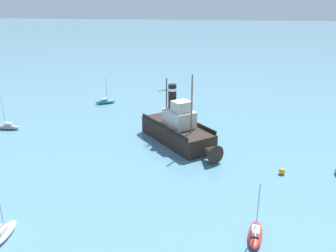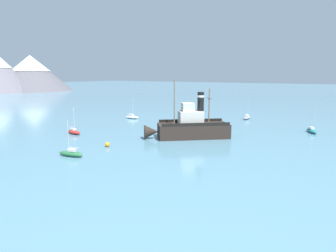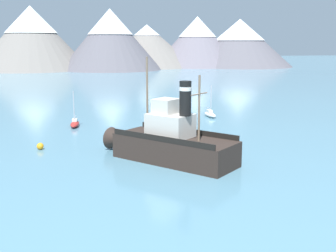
# 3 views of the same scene
# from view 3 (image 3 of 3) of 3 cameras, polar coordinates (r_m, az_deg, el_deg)

# --- Properties ---
(ground_plane) EXTENTS (600.00, 600.00, 0.00)m
(ground_plane) POSITION_cam_3_polar(r_m,az_deg,el_deg) (41.42, 1.18, -4.49)
(ground_plane) COLOR teal
(mountain_ridge) EXTENTS (197.14, 61.05, 31.42)m
(mountain_ridge) POSITION_cam_3_polar(r_m,az_deg,el_deg) (191.43, -9.21, 11.47)
(mountain_ridge) COLOR slate
(mountain_ridge) RESTS_ON ground
(old_tugboat) EXTENTS (11.90, 13.15, 9.90)m
(old_tugboat) POSITION_cam_3_polar(r_m,az_deg,el_deg) (40.43, 0.18, -2.20)
(old_tugboat) COLOR #2D231E
(old_tugboat) RESTS_ON ground
(sailboat_red) EXTENTS (1.59, 3.91, 4.90)m
(sailboat_red) POSITION_cam_3_polar(r_m,az_deg,el_deg) (58.58, -12.51, 0.34)
(sailboat_red) COLOR #B22823
(sailboat_red) RESTS_ON ground
(sailboat_white) EXTENTS (1.29, 3.85, 4.90)m
(sailboat_white) POSITION_cam_3_polar(r_m,az_deg,el_deg) (65.06, 5.70, 1.62)
(sailboat_white) COLOR white
(sailboat_white) RESTS_ON ground
(mooring_buoy) EXTENTS (0.73, 0.73, 0.73)m
(mooring_buoy) POSITION_cam_3_polar(r_m,az_deg,el_deg) (46.94, -16.93, -2.64)
(mooring_buoy) COLOR orange
(mooring_buoy) RESTS_ON ground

